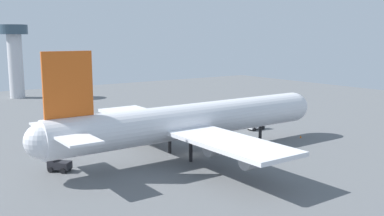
{
  "coord_description": "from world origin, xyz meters",
  "views": [
    {
      "loc": [
        -48.3,
        -67.83,
        23.18
      ],
      "look_at": [
        0.0,
        0.0,
        9.38
      ],
      "focal_mm": 40.67,
      "sensor_mm": 36.0,
      "label": 1
    }
  ],
  "objects_px": {
    "pushback_tractor": "(59,165)",
    "maintenance_van": "(207,115)",
    "safety_cone_nose": "(301,137)",
    "control_tower": "(15,54)",
    "cargo_airplane": "(191,121)",
    "baggage_tug": "(257,125)"
  },
  "relations": [
    {
      "from": "cargo_airplane",
      "to": "control_tower",
      "type": "distance_m",
      "value": 104.81
    },
    {
      "from": "baggage_tug",
      "to": "maintenance_van",
      "type": "xyz_separation_m",
      "value": [
        -1.0,
        18.98,
        -0.05
      ]
    },
    {
      "from": "cargo_airplane",
      "to": "baggage_tug",
      "type": "bearing_deg",
      "value": 19.87
    },
    {
      "from": "safety_cone_nose",
      "to": "baggage_tug",
      "type": "bearing_deg",
      "value": 99.04
    },
    {
      "from": "cargo_airplane",
      "to": "safety_cone_nose",
      "type": "distance_m",
      "value": 29.83
    },
    {
      "from": "cargo_airplane",
      "to": "safety_cone_nose",
      "type": "relative_size",
      "value": 107.69
    },
    {
      "from": "cargo_airplane",
      "to": "maintenance_van",
      "type": "relative_size",
      "value": 11.89
    },
    {
      "from": "cargo_airplane",
      "to": "pushback_tractor",
      "type": "relative_size",
      "value": 15.33
    },
    {
      "from": "maintenance_van",
      "to": "safety_cone_nose",
      "type": "xyz_separation_m",
      "value": [
        2.99,
        -31.49,
        -0.79
      ]
    },
    {
      "from": "control_tower",
      "to": "cargo_airplane",
      "type": "bearing_deg",
      "value": -86.03
    },
    {
      "from": "safety_cone_nose",
      "to": "control_tower",
      "type": "relative_size",
      "value": 0.02
    },
    {
      "from": "safety_cone_nose",
      "to": "control_tower",
      "type": "height_order",
      "value": "control_tower"
    },
    {
      "from": "maintenance_van",
      "to": "control_tower",
      "type": "height_order",
      "value": "control_tower"
    },
    {
      "from": "baggage_tug",
      "to": "cargo_airplane",
      "type": "bearing_deg",
      "value": -160.13
    },
    {
      "from": "baggage_tug",
      "to": "safety_cone_nose",
      "type": "bearing_deg",
      "value": -80.96
    },
    {
      "from": "cargo_airplane",
      "to": "control_tower",
      "type": "bearing_deg",
      "value": 93.97
    },
    {
      "from": "baggage_tug",
      "to": "pushback_tractor",
      "type": "height_order",
      "value": "pushback_tractor"
    },
    {
      "from": "cargo_airplane",
      "to": "control_tower",
      "type": "relative_size",
      "value": 2.34
    },
    {
      "from": "cargo_airplane",
      "to": "pushback_tractor",
      "type": "distance_m",
      "value": 25.88
    },
    {
      "from": "maintenance_van",
      "to": "control_tower",
      "type": "xyz_separation_m",
      "value": [
        -33.21,
        75.35,
        15.61
      ]
    },
    {
      "from": "control_tower",
      "to": "safety_cone_nose",
      "type": "bearing_deg",
      "value": -71.28
    },
    {
      "from": "pushback_tractor",
      "to": "maintenance_van",
      "type": "bearing_deg",
      "value": 25.28
    }
  ]
}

